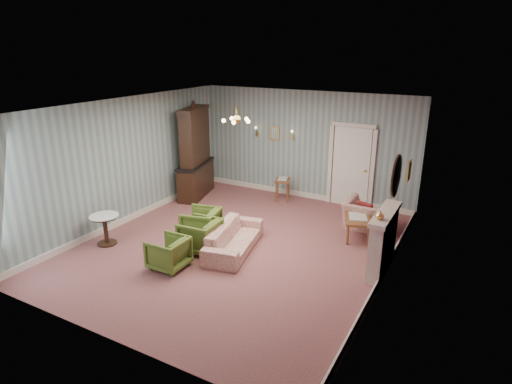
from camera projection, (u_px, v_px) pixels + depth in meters
The scene contains 27 objects.
floor at pixel (239, 245), 9.03m from camera, with size 7.00×7.00×0.00m, color #8F5453.
ceiling at pixel (237, 106), 8.09m from camera, with size 7.00×7.00×0.00m, color white.
wall_back at pixel (305, 146), 11.46m from camera, with size 6.00×6.00×0.00m, color gray.
wall_front at pixel (101, 248), 5.65m from camera, with size 6.00×6.00×0.00m, color gray.
wall_left at pixel (127, 161), 9.92m from camera, with size 7.00×7.00×0.00m, color gray.
wall_right at pixel (391, 205), 7.19m from camera, with size 7.00×7.00×0.00m, color gray.
wall_right_floral at pixel (390, 205), 7.20m from camera, with size 7.00×7.00×0.00m, color #B65B73.
door at pixel (351, 165), 10.96m from camera, with size 1.12×0.12×2.16m, color white, non-canonical shape.
olive_chair_a at pixel (168, 251), 8.02m from camera, with size 0.65×0.61×0.67m, color #516824.
olive_chair_b at pixel (200, 234), 8.69m from camera, with size 0.72×0.67×0.74m, color #516824.
olive_chair_c at pixel (201, 223), 9.24m from camera, with size 0.72×0.67×0.74m, color #516824.
sofa_chintz at pixel (234, 234), 8.70m from camera, with size 1.86×0.54×0.73m, color #A14144.
wingback_chair at pixel (368, 210), 9.71m from camera, with size 1.02×0.66×0.89m, color #A14144.
dresser at pixel (195, 150), 11.60m from camera, with size 0.54×1.56×2.60m, color black, non-canonical shape.
fireplace at pixel (383, 241), 7.87m from camera, with size 0.30×1.40×1.16m, color beige, non-canonical shape.
mantel_vase at pixel (380, 215), 7.34m from camera, with size 0.15×0.15×0.15m, color gold.
oval_mirror at pixel (396, 176), 7.41m from camera, with size 0.04×0.76×0.84m, color white, non-canonical shape.
framed_print at pixel (409, 171), 8.61m from camera, with size 0.04×0.34×0.42m, color gold, non-canonical shape.
coffee_table at pixel (357, 227), 9.33m from camera, with size 0.53×0.96×0.49m, color brown, non-canonical shape.
side_table_black at pixel (385, 230), 9.11m from camera, with size 0.35×0.35×0.53m, color black, non-canonical shape.
pedestal_table at pixel (106, 230), 8.98m from camera, with size 0.60×0.60×0.65m, color black, non-canonical shape.
nesting_table at pixel (283, 189), 11.56m from camera, with size 0.39×0.49×0.64m, color brown, non-canonical shape.
gilt_mirror_back at pixel (274, 133), 11.76m from camera, with size 0.28×0.06×0.36m, color gold, non-canonical shape.
sconce_left at pixel (256, 132), 11.99m from camera, with size 0.16×0.12×0.30m, color gold, non-canonical shape.
sconce_right at pixel (292, 135), 11.49m from camera, with size 0.16×0.12×0.30m, color gold, non-canonical shape.
chandelier at pixel (237, 120), 8.17m from camera, with size 0.56×0.56×0.36m, color gold, non-canonical shape.
burgundy_cushion at pixel (365, 211), 9.60m from camera, with size 0.38×0.10×0.38m, color maroon.
Camera 1 is at (4.25, -6.99, 3.98)m, focal length 30.11 mm.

